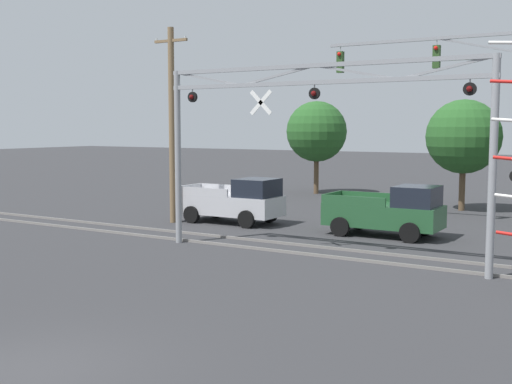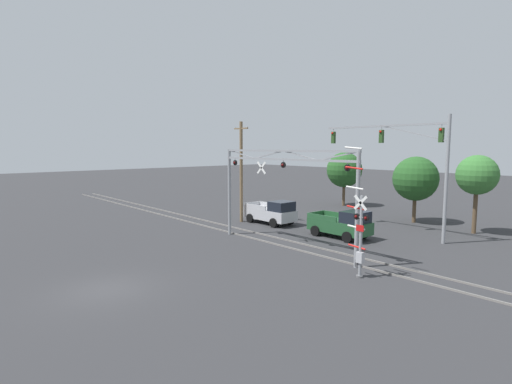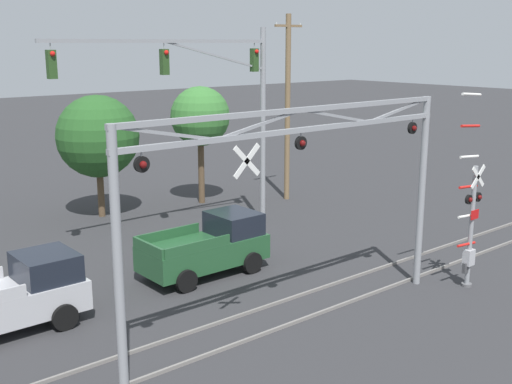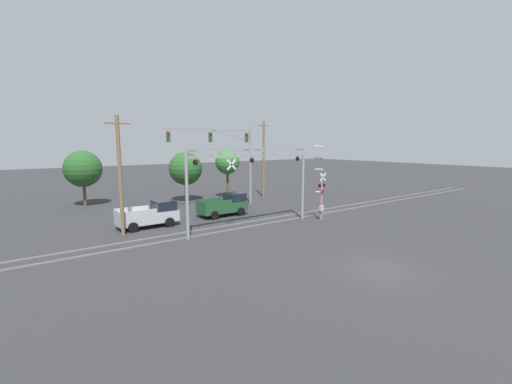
{
  "view_description": "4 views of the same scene",
  "coord_description": "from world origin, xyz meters",
  "px_view_note": "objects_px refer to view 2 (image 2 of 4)",
  "views": [
    {
      "loc": [
        9.33,
        -7.54,
        4.43
      ],
      "look_at": [
        -1.6,
        10.68,
        2.26
      ],
      "focal_mm": 45.0,
      "sensor_mm": 36.0,
      "label": 1
    },
    {
      "loc": [
        18.16,
        -6.72,
        6.65
      ],
      "look_at": [
        -1.85,
        11.05,
        3.65
      ],
      "focal_mm": 28.0,
      "sensor_mm": 36.0,
      "label": 2
    },
    {
      "loc": [
        -12.14,
        -0.9,
        8.21
      ],
      "look_at": [
        -0.29,
        13.36,
        3.89
      ],
      "focal_mm": 45.0,
      "sensor_mm": 36.0,
      "label": 3
    },
    {
      "loc": [
        -16.09,
        -10.4,
        6.87
      ],
      "look_at": [
        0.61,
        12.06,
        2.88
      ],
      "focal_mm": 24.0,
      "sensor_mm": 36.0,
      "label": 4
    }
  ],
  "objects_px": {
    "crossing_signal_mast": "(359,234)",
    "background_tree_far_right_verge": "(344,170)",
    "pickup_truck_lead": "(342,224)",
    "crossing_gantry": "(283,180)",
    "background_tree_beyond_span": "(477,175)",
    "background_tree_far_left_verge": "(416,179)",
    "utility_pole_left": "(241,171)",
    "traffic_signal_span": "(414,155)",
    "pickup_truck_following": "(272,213)"
  },
  "relations": [
    {
      "from": "crossing_signal_mast",
      "to": "traffic_signal_span",
      "type": "xyz_separation_m",
      "value": [
        -2.61,
        10.56,
        3.82
      ]
    },
    {
      "from": "crossing_gantry",
      "to": "pickup_truck_following",
      "type": "relative_size",
      "value": 2.42
    },
    {
      "from": "background_tree_far_left_verge",
      "to": "background_tree_far_right_verge",
      "type": "height_order",
      "value": "background_tree_far_right_verge"
    },
    {
      "from": "crossing_signal_mast",
      "to": "background_tree_far_right_verge",
      "type": "distance_m",
      "value": 25.81
    },
    {
      "from": "background_tree_beyond_span",
      "to": "background_tree_far_right_verge",
      "type": "distance_m",
      "value": 16.35
    },
    {
      "from": "background_tree_far_left_verge",
      "to": "pickup_truck_following",
      "type": "bearing_deg",
      "value": -128.38
    },
    {
      "from": "crossing_gantry",
      "to": "traffic_signal_span",
      "type": "xyz_separation_m",
      "value": [
        4.14,
        9.27,
        1.55
      ]
    },
    {
      "from": "pickup_truck_following",
      "to": "background_tree_beyond_span",
      "type": "xyz_separation_m",
      "value": [
        13.18,
        9.08,
        3.51
      ]
    },
    {
      "from": "utility_pole_left",
      "to": "background_tree_far_right_verge",
      "type": "distance_m",
      "value": 15.07
    },
    {
      "from": "traffic_signal_span",
      "to": "pickup_truck_following",
      "type": "xyz_separation_m",
      "value": [
        -10.67,
        -3.96,
        -5.08
      ]
    },
    {
      "from": "traffic_signal_span",
      "to": "utility_pole_left",
      "type": "relative_size",
      "value": 1.15
    },
    {
      "from": "pickup_truck_following",
      "to": "utility_pole_left",
      "type": "xyz_separation_m",
      "value": [
        -2.6,
        -1.31,
        3.59
      ]
    },
    {
      "from": "crossing_signal_mast",
      "to": "utility_pole_left",
      "type": "relative_size",
      "value": 0.75
    },
    {
      "from": "crossing_gantry",
      "to": "background_tree_beyond_span",
      "type": "bearing_deg",
      "value": 65.19
    },
    {
      "from": "utility_pole_left",
      "to": "background_tree_far_right_verge",
      "type": "height_order",
      "value": "utility_pole_left"
    },
    {
      "from": "utility_pole_left",
      "to": "background_tree_beyond_span",
      "type": "xyz_separation_m",
      "value": [
        15.78,
        10.39,
        -0.07
      ]
    },
    {
      "from": "background_tree_far_right_verge",
      "to": "utility_pole_left",
      "type": "bearing_deg",
      "value": -90.48
    },
    {
      "from": "background_tree_beyond_span",
      "to": "traffic_signal_span",
      "type": "bearing_deg",
      "value": -116.11
    },
    {
      "from": "utility_pole_left",
      "to": "background_tree_far_left_verge",
      "type": "relative_size",
      "value": 1.52
    },
    {
      "from": "pickup_truck_lead",
      "to": "crossing_signal_mast",
      "type": "bearing_deg",
      "value": -48.44
    },
    {
      "from": "pickup_truck_lead",
      "to": "background_tree_far_left_verge",
      "type": "height_order",
      "value": "background_tree_far_left_verge"
    },
    {
      "from": "crossing_gantry",
      "to": "background_tree_far_right_verge",
      "type": "relative_size",
      "value": 1.91
    },
    {
      "from": "pickup_truck_following",
      "to": "background_tree_far_left_verge",
      "type": "relative_size",
      "value": 0.82
    },
    {
      "from": "crossing_gantry",
      "to": "crossing_signal_mast",
      "type": "xyz_separation_m",
      "value": [
        6.76,
        -1.29,
        -2.28
      ]
    },
    {
      "from": "background_tree_far_left_verge",
      "to": "traffic_signal_span",
      "type": "bearing_deg",
      "value": -64.94
    },
    {
      "from": "pickup_truck_lead",
      "to": "background_tree_beyond_span",
      "type": "xyz_separation_m",
      "value": [
        5.89,
        8.91,
        3.52
      ]
    },
    {
      "from": "crossing_gantry",
      "to": "crossing_signal_mast",
      "type": "bearing_deg",
      "value": -10.79
    },
    {
      "from": "traffic_signal_span",
      "to": "background_tree_far_left_verge",
      "type": "distance_m",
      "value": 6.96
    },
    {
      "from": "crossing_signal_mast",
      "to": "background_tree_far_right_verge",
      "type": "xyz_separation_m",
      "value": [
        -15.76,
        20.35,
        1.84
      ]
    },
    {
      "from": "background_tree_beyond_span",
      "to": "background_tree_far_left_verge",
      "type": "height_order",
      "value": "background_tree_beyond_span"
    },
    {
      "from": "background_tree_far_right_verge",
      "to": "pickup_truck_following",
      "type": "bearing_deg",
      "value": -79.79
    },
    {
      "from": "traffic_signal_span",
      "to": "utility_pole_left",
      "type": "height_order",
      "value": "utility_pole_left"
    },
    {
      "from": "background_tree_beyond_span",
      "to": "crossing_signal_mast",
      "type": "bearing_deg",
      "value": -89.62
    },
    {
      "from": "pickup_truck_following",
      "to": "pickup_truck_lead",
      "type": "bearing_deg",
      "value": 1.33
    },
    {
      "from": "crossing_gantry",
      "to": "pickup_truck_lead",
      "type": "xyz_separation_m",
      "value": [
        0.76,
        5.48,
        -3.54
      ]
    },
    {
      "from": "crossing_signal_mast",
      "to": "pickup_truck_following",
      "type": "relative_size",
      "value": 1.39
    },
    {
      "from": "crossing_signal_mast",
      "to": "traffic_signal_span",
      "type": "height_order",
      "value": "traffic_signal_span"
    },
    {
      "from": "pickup_truck_following",
      "to": "background_tree_far_right_verge",
      "type": "xyz_separation_m",
      "value": [
        -2.48,
        13.76,
        3.1
      ]
    },
    {
      "from": "background_tree_beyond_span",
      "to": "background_tree_far_right_verge",
      "type": "height_order",
      "value": "background_tree_far_right_verge"
    },
    {
      "from": "traffic_signal_span",
      "to": "background_tree_beyond_span",
      "type": "xyz_separation_m",
      "value": [
        2.51,
        5.12,
        -1.57
      ]
    },
    {
      "from": "crossing_gantry",
      "to": "background_tree_far_left_verge",
      "type": "xyz_separation_m",
      "value": [
        1.35,
        15.25,
        -0.64
      ]
    },
    {
      "from": "crossing_gantry",
      "to": "background_tree_beyond_span",
      "type": "xyz_separation_m",
      "value": [
        6.65,
        14.39,
        -0.02
      ]
    },
    {
      "from": "background_tree_far_left_verge",
      "to": "utility_pole_left",
      "type": "bearing_deg",
      "value": -132.96
    },
    {
      "from": "pickup_truck_following",
      "to": "background_tree_far_right_verge",
      "type": "height_order",
      "value": "background_tree_far_right_verge"
    },
    {
      "from": "traffic_signal_span",
      "to": "background_tree_far_left_verge",
      "type": "relative_size",
      "value": 1.75
    },
    {
      "from": "crossing_gantry",
      "to": "background_tree_far_left_verge",
      "type": "relative_size",
      "value": 1.99
    },
    {
      "from": "traffic_signal_span",
      "to": "background_tree_far_right_verge",
      "type": "xyz_separation_m",
      "value": [
        -13.15,
        9.79,
        -1.99
      ]
    },
    {
      "from": "utility_pole_left",
      "to": "background_tree_beyond_span",
      "type": "bearing_deg",
      "value": 33.35
    },
    {
      "from": "background_tree_beyond_span",
      "to": "pickup_truck_lead",
      "type": "bearing_deg",
      "value": -123.48
    },
    {
      "from": "traffic_signal_span",
      "to": "background_tree_beyond_span",
      "type": "bearing_deg",
      "value": 63.89
    }
  ]
}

